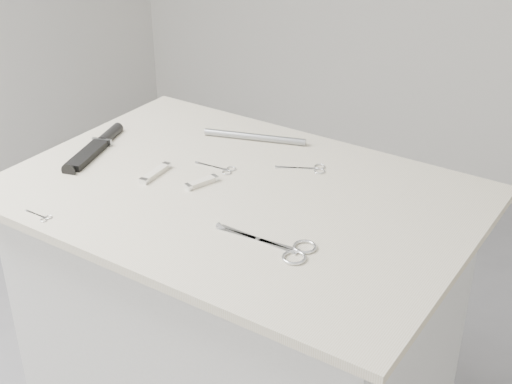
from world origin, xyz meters
The scene contains 10 objects.
plinth centered at (0.00, 0.00, 0.45)m, with size 0.90×0.60×0.90m, color silver.
display_board centered at (0.00, 0.00, 0.91)m, with size 1.00×0.70×0.02m, color beige.
large_shears centered at (0.20, -0.14, 0.92)m, with size 0.20×0.09×0.01m.
embroidery_scissors_a centered at (0.08, 0.18, 0.92)m, with size 0.11×0.08×0.00m.
embroidery_scissors_b centered at (-0.09, 0.06, 0.92)m, with size 0.10×0.04×0.00m.
tiny_scissors centered at (-0.27, -0.31, 0.92)m, with size 0.07×0.03×0.00m.
sheathed_knife centered at (-0.40, -0.01, 0.93)m, with size 0.11×0.24×0.03m.
pocket_knife_a centered at (-0.20, -0.04, 0.93)m, with size 0.03×0.10×0.01m.
pocket_knife_b centered at (-0.08, -0.02, 0.93)m, with size 0.04×0.08×0.01m.
metal_rail centered at (-0.12, 0.24, 0.93)m, with size 0.02×0.02×0.26m, color gray.
Camera 1 is at (0.77, -1.10, 1.65)m, focal length 50.00 mm.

